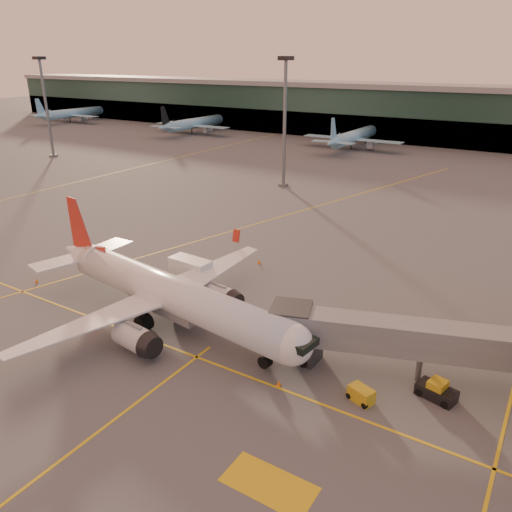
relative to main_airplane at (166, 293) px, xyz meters
The scene contains 15 objects.
ground 9.10m from the main_airplane, 81.16° to the right, with size 600.00×600.00×0.00m, color #4C4F54.
taxi_markings 36.83m from the main_airplane, 99.46° to the left, with size 100.12×173.00×0.01m.
terminal 133.59m from the main_airplane, 89.44° to the left, with size 400.00×20.00×17.60m.
mast_west_far 104.31m from the main_airplane, 148.82° to the left, with size 2.40×2.40×25.60m.
mast_west_near 61.70m from the main_airplane, 107.97° to the left, with size 2.40×2.40×25.60m.
distant_aircraft_row 111.49m from the main_airplane, 100.19° to the left, with size 290.00×34.00×13.00m.
main_airplane is the anchor object (origin of this frame).
jet_bridge 25.89m from the main_airplane, ahead, with size 25.94×11.33×5.45m.
catering_truck 8.15m from the main_airplane, 111.59° to the left, with size 5.14×2.52×3.90m.
gpu_cart 21.42m from the main_airplane, ahead, with size 2.33×1.84×1.19m.
pushback_tug 26.39m from the main_airplane, ahead, with size 3.35×2.31×1.57m.
cone_nose 21.52m from the main_airplane, ahead, with size 0.46×0.46×0.59m.
cone_tail 20.53m from the main_airplane, behind, with size 0.41×0.41×0.52m.
cone_wing_left 18.81m from the main_airplane, 91.64° to the left, with size 0.45×0.45×0.57m.
cone_fwd 15.33m from the main_airplane, 11.56° to the right, with size 0.39×0.39×0.49m.
Camera 1 is at (30.10, -24.91, 25.35)m, focal length 35.00 mm.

